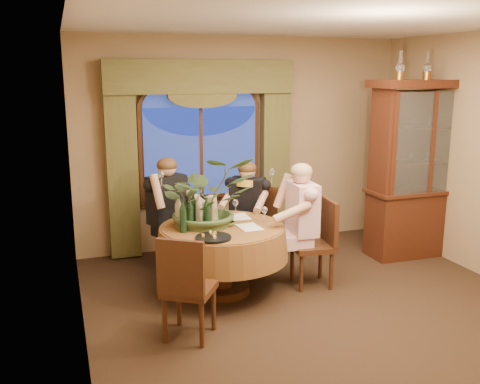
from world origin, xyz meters
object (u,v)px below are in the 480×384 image
object	(u,v)px
oil_lamp_center	(428,65)
oil_lamp_right	(454,66)
stoneware_vase	(211,210)
wine_bottle_4	(193,209)
wine_bottle_3	(190,215)
chair_back_right	(255,228)
wine_bottle_0	(199,211)
chair_right	(312,244)
olive_bowl	(228,224)
wine_bottle_1	(183,216)
person_scarf	(247,213)
centerpiece_plant	(206,165)
chair_back	(181,230)
wine_bottle_5	(178,211)
person_back	(167,215)
china_cabinet	(420,169)
person_pink	(302,225)
oil_lamp_left	(400,65)
dining_table	(222,259)
wine_bottle_2	(207,213)
chair_front_left	(189,286)

from	to	relation	value
oil_lamp_center	oil_lamp_right	size ratio (longest dim) A/B	1.00
stoneware_vase	wine_bottle_4	xyz separation A→B (m)	(-0.19, 0.03, 0.01)
wine_bottle_3	wine_bottle_4	distance (m)	0.22
chair_back_right	wine_bottle_0	bearing A→B (deg)	77.54
chair_right	wine_bottle_4	distance (m)	1.37
stoneware_vase	olive_bowl	distance (m)	0.24
wine_bottle_1	person_scarf	bearing A→B (deg)	40.81
stoneware_vase	oil_lamp_center	bearing A→B (deg)	5.90
oil_lamp_right	olive_bowl	world-z (taller)	oil_lamp_right
chair_right	wine_bottle_1	distance (m)	1.50
centerpiece_plant	wine_bottle_0	size ratio (longest dim) A/B	3.37
chair_back	wine_bottle_5	distance (m)	0.90
wine_bottle_0	olive_bowl	bearing A→B (deg)	-21.60
oil_lamp_center	wine_bottle_5	world-z (taller)	oil_lamp_center
chair_back_right	person_back	bearing A→B (deg)	32.69
china_cabinet	wine_bottle_3	bearing A→B (deg)	-171.54
person_pink	person_back	bearing A→B (deg)	59.12
oil_lamp_left	centerpiece_plant	distance (m)	2.73
china_cabinet	chair_back_right	size ratio (longest dim) A/B	2.34
dining_table	olive_bowl	xyz separation A→B (m)	(0.05, -0.03, 0.40)
oil_lamp_right	chair_back	bearing A→B (deg)	172.18
dining_table	olive_bowl	distance (m)	0.40
person_pink	wine_bottle_2	world-z (taller)	person_pink
chair_back	person_scarf	size ratio (longest dim) A/B	0.74
centerpiece_plant	wine_bottle_4	xyz separation A→B (m)	(-0.14, 0.02, -0.47)
dining_table	china_cabinet	world-z (taller)	china_cabinet
person_pink	dining_table	bearing A→B (deg)	90.00
chair_right	chair_back_right	xyz separation A→B (m)	(-0.38, 0.78, 0.00)
chair_right	centerpiece_plant	bearing A→B (deg)	84.36
chair_back	wine_bottle_2	xyz separation A→B (m)	(0.07, -0.94, 0.44)
oil_lamp_right	dining_table	bearing A→B (deg)	-172.56
china_cabinet	person_pink	world-z (taller)	china_cabinet
centerpiece_plant	wine_bottle_5	distance (m)	0.56
oil_lamp_left	person_pink	size ratio (longest dim) A/B	0.25
dining_table	person_scarf	xyz separation A→B (m)	(0.56, 0.76, 0.27)
centerpiece_plant	wine_bottle_5	size ratio (longest dim) A/B	3.37
stoneware_vase	olive_bowl	bearing A→B (deg)	-47.52
oil_lamp_right	oil_lamp_center	bearing A→B (deg)	180.00
person_back	wine_bottle_5	size ratio (longest dim) A/B	4.18
dining_table	wine_bottle_0	distance (m)	0.59
oil_lamp_left	chair_back_right	distance (m)	2.63
wine_bottle_5	chair_back	bearing A→B (deg)	76.09
wine_bottle_3	wine_bottle_5	size ratio (longest dim) A/B	1.00
person_pink	person_scarf	xyz separation A→B (m)	(-0.35, 0.82, -0.04)
chair_back_right	stoneware_vase	bearing A→B (deg)	80.72
oil_lamp_left	chair_back	world-z (taller)	oil_lamp_left
wine_bottle_0	chair_back	bearing A→B (deg)	91.46
dining_table	wine_bottle_2	bearing A→B (deg)	-162.68
person_back	olive_bowl	world-z (taller)	person_back
wine_bottle_1	chair_front_left	bearing A→B (deg)	-99.65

